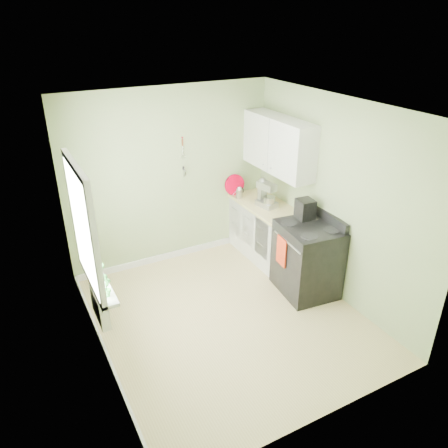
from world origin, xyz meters
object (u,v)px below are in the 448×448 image
stand_mixer (266,195)px  kettle (239,192)px  coffee_maker (305,213)px  stove (307,259)px

stand_mixer → kettle: 0.52m
coffee_maker → stand_mixer: bearing=98.0°
stove → kettle: (-0.23, 1.52, 0.49)m
kettle → coffee_maker: 1.31m
coffee_maker → kettle: bearing=104.0°
coffee_maker → stove: bearing=-109.5°
stove → coffee_maker: 0.63m
stove → kettle: 1.61m
kettle → coffee_maker: coffee_maker is taller
stand_mixer → coffee_maker: bearing=-82.0°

